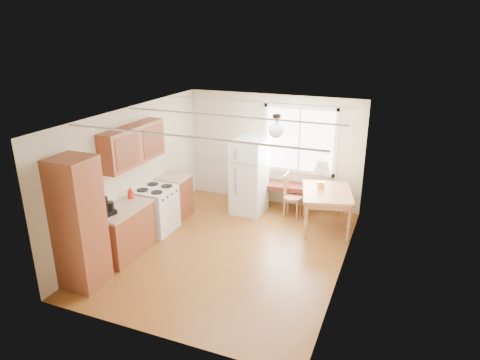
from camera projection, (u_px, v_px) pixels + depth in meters
The scene contains 11 objects.
room_shell at pixel (229, 186), 7.44m from camera, with size 4.60×5.60×2.62m.
kitchen_run at pixel (127, 207), 7.63m from camera, with size 0.65×3.40×2.20m.
window_unit at pixel (300, 140), 9.29m from camera, with size 1.64×0.05×1.51m.
pendant_light at pixel (276, 129), 7.21m from camera, with size 0.26×0.26×0.40m.
refrigerator at pixel (249, 177), 9.22m from camera, with size 0.70×0.72×1.64m.
bench at pixel (286, 187), 9.48m from camera, with size 1.30×0.58×0.58m.
dining_table at pixel (327, 196), 8.53m from camera, with size 1.23×1.46×0.79m.
chair at pixel (289, 192), 9.14m from camera, with size 0.41×0.41×0.93m.
table_lamp at pixel (322, 168), 8.53m from camera, with size 0.33×0.33×0.58m.
coffee_maker at pixel (107, 208), 7.10m from camera, with size 0.25×0.29×0.38m.
kettle at pixel (130, 194), 7.82m from camera, with size 0.10×0.10×0.20m.
Camera 1 is at (2.77, -6.39, 3.87)m, focal length 32.00 mm.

